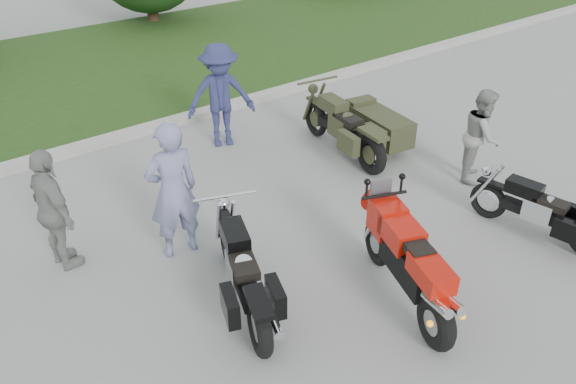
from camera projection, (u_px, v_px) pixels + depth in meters
ground at (351, 292)px, 7.17m from camera, size 80.00×80.00×0.00m
curb at (142, 130)px, 11.17m from camera, size 60.00×0.30×0.15m
grass_strip at (69, 75)px, 13.97m from camera, size 60.00×8.00×0.14m
sportbike_red at (408, 262)px, 6.69m from camera, size 1.00×2.13×1.06m
cruiser_left at (244, 277)px, 6.70m from camera, size 0.97×2.25×0.90m
cruiser_right at (545, 214)px, 7.96m from camera, size 0.55×2.07×0.80m
cruiser_sidecar at (365, 128)px, 10.37m from camera, size 1.43×2.51×0.97m
person_stripe at (173, 191)px, 7.39m from camera, size 0.76×0.54×1.97m
person_grey at (481, 135)px, 9.30m from camera, size 0.97×0.92×1.58m
person_denim at (221, 96)px, 10.32m from camera, size 1.44×1.14×1.95m
person_back at (54, 211)px, 7.20m from camera, size 0.54×1.06×1.73m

